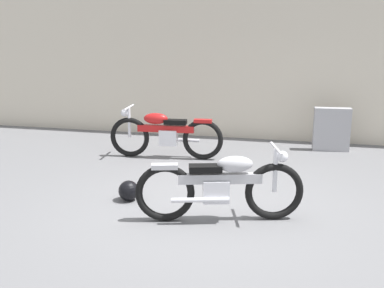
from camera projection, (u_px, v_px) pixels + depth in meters
ground_plane at (206, 208)px, 6.07m from camera, size 40.00×40.00×0.00m
building_wall at (248, 57)px, 9.74m from camera, size 18.00×0.30×3.54m
stone_marker at (332, 129)px, 8.90m from camera, size 0.71×0.25×0.85m
helmet at (129, 191)px, 6.31m from camera, size 0.28×0.28×0.28m
motorcycle_red at (165, 134)px, 8.36m from camera, size 2.12×0.59×0.95m
motorcycle_silver at (221, 186)px, 5.57m from camera, size 2.03×0.79×0.93m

